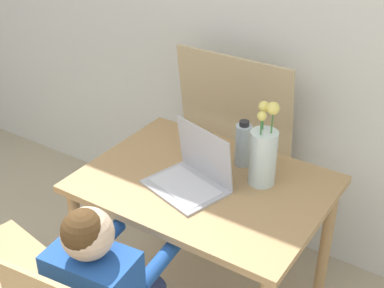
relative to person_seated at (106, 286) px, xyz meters
The scene contains 7 objects.
wall_back 1.43m from the person_seated, 92.80° to the left, with size 6.40×0.05×2.50m.
dining_table 0.59m from the person_seated, 87.21° to the left, with size 0.99×0.73×0.71m.
person_seated is the anchor object (origin of this frame).
laptop 0.57m from the person_seated, 89.72° to the left, with size 0.36×0.31×0.24m.
flower_vase 0.78m from the person_seated, 72.44° to the left, with size 0.11×0.11×0.36m.
water_bottle 0.82m from the person_seated, 83.19° to the left, with size 0.07×0.07×0.21m.
cardboard_panel 1.15m from the person_seated, 96.12° to the left, with size 0.61×0.16×1.07m.
Camera 1 is at (1.04, -0.01, 1.93)m, focal length 50.00 mm.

